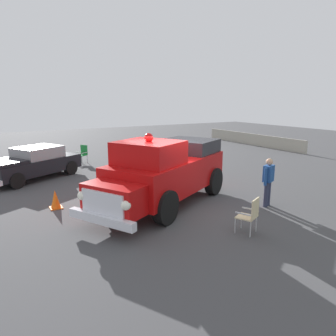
{
  "coord_description": "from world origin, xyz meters",
  "views": [
    {
      "loc": [
        -8.67,
        5.22,
        3.64
      ],
      "look_at": [
        0.63,
        -0.21,
        1.26
      ],
      "focal_mm": 33.62,
      "sensor_mm": 36.0,
      "label": 1
    }
  ],
  "objects_px": {
    "lawn_chair_by_car": "(251,213)",
    "traffic_cone": "(55,200)",
    "lawn_chair_spare": "(83,153)",
    "spectator_standing": "(268,179)",
    "vintage_fire_truck": "(164,171)",
    "classic_hot_rod": "(32,163)"
  },
  "relations": [
    {
      "from": "lawn_chair_by_car",
      "to": "traffic_cone",
      "type": "bearing_deg",
      "value": 41.06
    },
    {
      "from": "lawn_chair_spare",
      "to": "traffic_cone",
      "type": "bearing_deg",
      "value": 157.88
    },
    {
      "from": "lawn_chair_spare",
      "to": "spectator_standing",
      "type": "relative_size",
      "value": 0.61
    },
    {
      "from": "vintage_fire_truck",
      "to": "lawn_chair_spare",
      "type": "distance_m",
      "value": 8.76
    },
    {
      "from": "lawn_chair_by_car",
      "to": "lawn_chair_spare",
      "type": "bearing_deg",
      "value": 5.93
    },
    {
      "from": "classic_hot_rod",
      "to": "spectator_standing",
      "type": "xyz_separation_m",
      "value": [
        -8.12,
        -6.42,
        0.22
      ]
    },
    {
      "from": "lawn_chair_by_car",
      "to": "lawn_chair_spare",
      "type": "distance_m",
      "value": 12.14
    },
    {
      "from": "spectator_standing",
      "to": "traffic_cone",
      "type": "bearing_deg",
      "value": 61.51
    },
    {
      "from": "spectator_standing",
      "to": "traffic_cone",
      "type": "height_order",
      "value": "spectator_standing"
    },
    {
      "from": "spectator_standing",
      "to": "lawn_chair_by_car",
      "type": "bearing_deg",
      "value": 122.62
    },
    {
      "from": "classic_hot_rod",
      "to": "spectator_standing",
      "type": "relative_size",
      "value": 2.81
    },
    {
      "from": "lawn_chair_spare",
      "to": "spectator_standing",
      "type": "bearing_deg",
      "value": -162.36
    },
    {
      "from": "spectator_standing",
      "to": "vintage_fire_truck",
      "type": "bearing_deg",
      "value": 56.18
    },
    {
      "from": "lawn_chair_by_car",
      "to": "spectator_standing",
      "type": "height_order",
      "value": "spectator_standing"
    },
    {
      "from": "vintage_fire_truck",
      "to": "traffic_cone",
      "type": "relative_size",
      "value": 9.88
    },
    {
      "from": "vintage_fire_truck",
      "to": "classic_hot_rod",
      "type": "bearing_deg",
      "value": 29.51
    },
    {
      "from": "vintage_fire_truck",
      "to": "lawn_chair_spare",
      "type": "xyz_separation_m",
      "value": [
        8.72,
        0.46,
        -0.61
      ]
    },
    {
      "from": "classic_hot_rod",
      "to": "lawn_chair_by_car",
      "type": "height_order",
      "value": "classic_hot_rod"
    },
    {
      "from": "classic_hot_rod",
      "to": "lawn_chair_by_car",
      "type": "relative_size",
      "value": 4.62
    },
    {
      "from": "classic_hot_rod",
      "to": "spectator_standing",
      "type": "bearing_deg",
      "value": -141.66
    },
    {
      "from": "vintage_fire_truck",
      "to": "classic_hot_rod",
      "type": "distance_m",
      "value": 7.08
    },
    {
      "from": "vintage_fire_truck",
      "to": "lawn_chair_by_car",
      "type": "height_order",
      "value": "vintage_fire_truck"
    }
  ]
}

